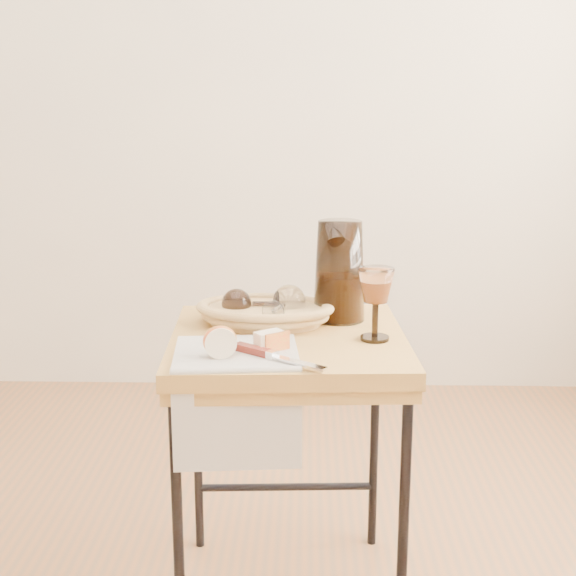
# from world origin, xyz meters

# --- Properties ---
(wall_back) EXTENTS (3.60, 0.00, 2.70)m
(wall_back) POSITION_xyz_m (0.00, 1.80, 1.35)
(wall_back) COLOR beige
(wall_back) RESTS_ON ground
(side_table) EXTENTS (0.58, 0.58, 0.71)m
(side_table) POSITION_xyz_m (0.35, 0.24, 0.35)
(side_table) COLOR brown
(side_table) RESTS_ON floor
(tea_towel) EXTENTS (0.29, 0.27, 0.01)m
(tea_towel) POSITION_xyz_m (0.24, 0.09, 0.71)
(tea_towel) COLOR silver
(tea_towel) RESTS_ON side_table
(bread_basket) EXTENTS (0.32, 0.23, 0.05)m
(bread_basket) POSITION_xyz_m (0.29, 0.33, 0.73)
(bread_basket) COLOR olive
(bread_basket) RESTS_ON side_table
(goblet_lying_a) EXTENTS (0.12, 0.08, 0.08)m
(goblet_lying_a) POSITION_xyz_m (0.26, 0.34, 0.76)
(goblet_lying_a) COLOR #35251D
(goblet_lying_a) RESTS_ON bread_basket
(goblet_lying_b) EXTENTS (0.13, 0.16, 0.08)m
(goblet_lying_b) POSITION_xyz_m (0.34, 0.31, 0.76)
(goblet_lying_b) COLOR white
(goblet_lying_b) RESTS_ON bread_basket
(pitcher) EXTENTS (0.24, 0.29, 0.29)m
(pitcher) POSITION_xyz_m (0.48, 0.38, 0.83)
(pitcher) COLOR black
(pitcher) RESTS_ON side_table
(wine_goblet) EXTENTS (0.09, 0.09, 0.17)m
(wine_goblet) POSITION_xyz_m (0.55, 0.20, 0.79)
(wine_goblet) COLOR white
(wine_goblet) RESTS_ON side_table
(apple_half) EXTENTS (0.08, 0.05, 0.07)m
(apple_half) POSITION_xyz_m (0.21, 0.06, 0.75)
(apple_half) COLOR red
(apple_half) RESTS_ON tea_towel
(apple_wedge) EXTENTS (0.07, 0.06, 0.04)m
(apple_wedge) POSITION_xyz_m (0.31, 0.11, 0.73)
(apple_wedge) COLOR #FEE6C2
(apple_wedge) RESTS_ON tea_towel
(table_knife) EXTENTS (0.20, 0.16, 0.02)m
(table_knife) POSITION_xyz_m (0.33, 0.04, 0.72)
(table_knife) COLOR silver
(table_knife) RESTS_ON tea_towel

